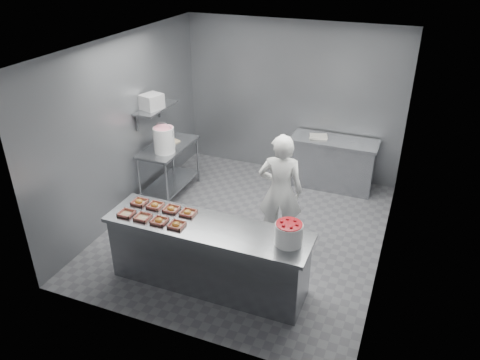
% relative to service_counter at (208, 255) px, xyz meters
% --- Properties ---
extents(floor, '(4.50, 4.50, 0.00)m').
position_rel_service_counter_xyz_m(floor, '(0.00, 1.35, -0.45)').
color(floor, '#4C4C51').
rests_on(floor, ground).
extents(ceiling, '(4.50, 4.50, 0.00)m').
position_rel_service_counter_xyz_m(ceiling, '(0.00, 1.35, 2.35)').
color(ceiling, white).
rests_on(ceiling, wall_back).
extents(wall_back, '(4.00, 0.04, 2.80)m').
position_rel_service_counter_xyz_m(wall_back, '(0.00, 3.60, 0.95)').
color(wall_back, slate).
rests_on(wall_back, ground).
extents(wall_left, '(0.04, 4.50, 2.80)m').
position_rel_service_counter_xyz_m(wall_left, '(-2.00, 1.35, 0.95)').
color(wall_left, slate).
rests_on(wall_left, ground).
extents(wall_right, '(0.04, 4.50, 2.80)m').
position_rel_service_counter_xyz_m(wall_right, '(2.00, 1.35, 0.95)').
color(wall_right, slate).
rests_on(wall_right, ground).
extents(service_counter, '(2.60, 0.70, 0.90)m').
position_rel_service_counter_xyz_m(service_counter, '(0.00, 0.00, 0.00)').
color(service_counter, slate).
rests_on(service_counter, ground).
extents(prep_table, '(0.60, 1.20, 0.90)m').
position_rel_service_counter_xyz_m(prep_table, '(-1.65, 1.95, 0.14)').
color(prep_table, slate).
rests_on(prep_table, ground).
extents(back_counter, '(1.50, 0.60, 0.90)m').
position_rel_service_counter_xyz_m(back_counter, '(0.90, 3.25, -0.00)').
color(back_counter, slate).
rests_on(back_counter, ground).
extents(wall_shelf, '(0.35, 0.90, 0.03)m').
position_rel_service_counter_xyz_m(wall_shelf, '(-1.82, 1.95, 1.10)').
color(wall_shelf, slate).
rests_on(wall_shelf, wall_left).
extents(tray_0, '(0.19, 0.18, 0.04)m').
position_rel_service_counter_xyz_m(tray_0, '(-1.05, -0.15, 0.47)').
color(tray_0, tan).
rests_on(tray_0, service_counter).
extents(tray_1, '(0.19, 0.18, 0.04)m').
position_rel_service_counter_xyz_m(tray_1, '(-0.81, -0.15, 0.47)').
color(tray_1, tan).
rests_on(tray_1, service_counter).
extents(tray_2, '(0.19, 0.18, 0.06)m').
position_rel_service_counter_xyz_m(tray_2, '(-0.58, -0.15, 0.47)').
color(tray_2, tan).
rests_on(tray_2, service_counter).
extents(tray_3, '(0.19, 0.18, 0.06)m').
position_rel_service_counter_xyz_m(tray_3, '(-0.34, -0.15, 0.47)').
color(tray_3, tan).
rests_on(tray_3, service_counter).
extents(tray_4, '(0.19, 0.18, 0.06)m').
position_rel_service_counter_xyz_m(tray_4, '(-1.06, 0.15, 0.47)').
color(tray_4, tan).
rests_on(tray_4, service_counter).
extents(tray_5, '(0.19, 0.18, 0.06)m').
position_rel_service_counter_xyz_m(tray_5, '(-0.82, 0.15, 0.47)').
color(tray_5, tan).
rests_on(tray_5, service_counter).
extents(tray_6, '(0.19, 0.18, 0.06)m').
position_rel_service_counter_xyz_m(tray_6, '(-0.58, 0.15, 0.47)').
color(tray_6, tan).
rests_on(tray_6, service_counter).
extents(tray_7, '(0.19, 0.18, 0.06)m').
position_rel_service_counter_xyz_m(tray_7, '(-0.34, 0.15, 0.47)').
color(tray_7, tan).
rests_on(tray_7, service_counter).
extents(worker, '(0.70, 0.53, 1.72)m').
position_rel_service_counter_xyz_m(worker, '(0.55, 1.22, 0.41)').
color(worker, white).
rests_on(worker, ground).
extents(strawberry_tub, '(0.32, 0.32, 0.27)m').
position_rel_service_counter_xyz_m(strawberry_tub, '(1.02, 0.02, 0.59)').
color(strawberry_tub, white).
rests_on(strawberry_tub, service_counter).
extents(glaze_bucket, '(0.35, 0.33, 0.51)m').
position_rel_service_counter_xyz_m(glaze_bucket, '(-1.57, 1.72, 0.67)').
color(glaze_bucket, white).
rests_on(glaze_bucket, prep_table).
extents(bucket_lid, '(0.40, 0.40, 0.03)m').
position_rel_service_counter_xyz_m(bucket_lid, '(-1.68, 1.91, 0.46)').
color(bucket_lid, white).
rests_on(bucket_lid, prep_table).
extents(rag, '(0.18, 0.17, 0.02)m').
position_rel_service_counter_xyz_m(rag, '(-1.63, 2.15, 0.46)').
color(rag, '#CCB28C').
rests_on(rag, prep_table).
extents(appliance, '(0.36, 0.38, 0.24)m').
position_rel_service_counter_xyz_m(appliance, '(-1.82, 1.84, 1.23)').
color(appliance, gray).
rests_on(appliance, wall_shelf).
extents(paper_stack, '(0.34, 0.28, 0.04)m').
position_rel_service_counter_xyz_m(paper_stack, '(0.61, 3.25, 0.46)').
color(paper_stack, silver).
rests_on(paper_stack, back_counter).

